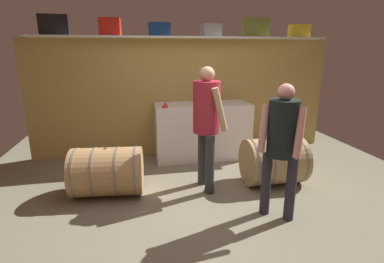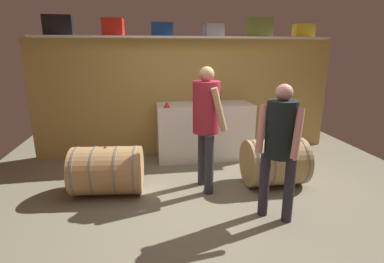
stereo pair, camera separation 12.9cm
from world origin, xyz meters
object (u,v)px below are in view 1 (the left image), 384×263
object	(u,v)px
toolcase_yellow	(299,31)
toolcase_black	(54,25)
toolcase_navy	(159,29)
red_funnel	(165,105)
wine_bottle_green	(217,96)
toolcase_red	(110,27)
toolcase_grey	(211,30)
toolcase_olive	(256,28)
wine_barrel_near	(107,172)
winemaker_pouring	(207,116)
wine_glass	(199,98)
wine_barrel_far	(274,161)
work_cabinet	(202,131)
visitor_tasting	(282,139)

from	to	relation	value
toolcase_yellow	toolcase_black	bearing A→B (deg)	-177.73
toolcase_yellow	toolcase_navy	bearing A→B (deg)	-177.73
toolcase_yellow	red_funnel	bearing A→B (deg)	-166.88
wine_bottle_green	toolcase_red	bearing A→B (deg)	171.30
toolcase_grey	toolcase_olive	distance (m)	0.81
toolcase_red	wine_barrel_near	xyz separation A→B (m)	(-0.07, -1.39, -1.87)
winemaker_pouring	toolcase_red	bearing A→B (deg)	-146.27
toolcase_olive	wine_glass	distance (m)	1.57
toolcase_black	wine_barrel_far	distance (m)	3.87
wine_bottle_green	toolcase_black	bearing A→B (deg)	174.13
toolcase_yellow	red_funnel	distance (m)	2.78
toolcase_grey	work_cabinet	world-z (taller)	toolcase_grey
toolcase_grey	winemaker_pouring	world-z (taller)	toolcase_grey
wine_glass	wine_barrel_far	world-z (taller)	wine_glass
toolcase_navy	wine_barrel_far	world-z (taller)	toolcase_navy
toolcase_olive	winemaker_pouring	distance (m)	2.25
toolcase_olive	work_cabinet	distance (m)	2.01
wine_barrel_near	work_cabinet	bearing A→B (deg)	42.65
toolcase_olive	wine_bottle_green	bearing A→B (deg)	-161.32
wine_glass	red_funnel	xyz separation A→B (m)	(-0.62, -0.35, -0.04)
toolcase_black	toolcase_navy	size ratio (longest dim) A/B	1.27
wine_glass	red_funnel	distance (m)	0.71
work_cabinet	wine_bottle_green	distance (m)	0.65
toolcase_navy	work_cabinet	world-z (taller)	toolcase_navy
toolcase_navy	red_funnel	world-z (taller)	toolcase_navy
toolcase_olive	toolcase_black	bearing A→B (deg)	179.41
toolcase_grey	wine_barrel_far	xyz separation A→B (m)	(0.57, -1.47, -1.83)
toolcase_black	wine_bottle_green	xyz separation A→B (m)	(2.53, -0.26, -1.13)
toolcase_yellow	winemaker_pouring	size ratio (longest dim) A/B	0.21
toolcase_red	work_cabinet	bearing A→B (deg)	-5.35
wine_barrel_far	visitor_tasting	xyz separation A→B (m)	(-0.36, -0.84, 0.60)
toolcase_olive	toolcase_red	bearing A→B (deg)	179.41
visitor_tasting	wine_bottle_green	bearing A→B (deg)	-46.99
work_cabinet	winemaker_pouring	bearing A→B (deg)	-100.13
wine_bottle_green	visitor_tasting	xyz separation A→B (m)	(0.15, -2.05, -0.15)
red_funnel	winemaker_pouring	size ratio (longest dim) A/B	0.07
toolcase_grey	work_cabinet	xyz separation A→B (m)	(-0.19, -0.23, -1.68)
work_cabinet	wine_glass	size ratio (longest dim) A/B	12.11
toolcase_red	toolcase_olive	xyz separation A→B (m)	(2.45, 0.00, 0.02)
wine_bottle_green	red_funnel	size ratio (longest dim) A/B	2.62
work_cabinet	visitor_tasting	distance (m)	2.16
work_cabinet	wine_glass	xyz separation A→B (m)	(-0.04, 0.11, 0.57)
work_cabinet	wine_bottle_green	bearing A→B (deg)	-5.88
toolcase_yellow	work_cabinet	distance (m)	2.49
toolcase_red	winemaker_pouring	size ratio (longest dim) A/B	0.19
toolcase_black	toolcase_yellow	xyz separation A→B (m)	(4.10, 0.00, -0.04)
toolcase_black	wine_barrel_near	xyz separation A→B (m)	(0.76, -1.39, -1.89)
red_funnel	visitor_tasting	size ratio (longest dim) A/B	0.07
toolcase_black	toolcase_olive	world-z (taller)	toolcase_olive
toolcase_red	toolcase_grey	xyz separation A→B (m)	(1.64, 0.00, -0.03)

